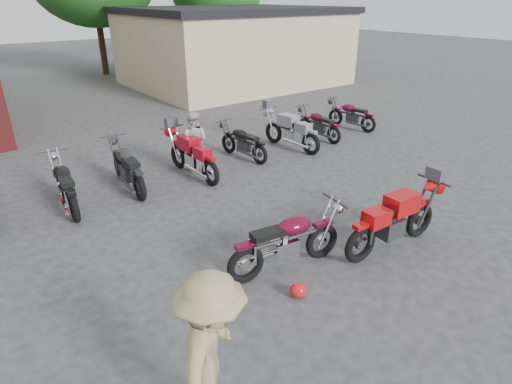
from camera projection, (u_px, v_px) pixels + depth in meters
ground at (321, 266)px, 7.47m from camera, size 90.00×90.00×0.00m
stucco_building at (234, 49)px, 22.25m from camera, size 10.00×8.00×3.50m
tree_3 at (217, 3)px, 28.38m from camera, size 6.08×6.08×7.60m
vintage_motorcycle at (288, 238)px, 7.15m from camera, size 2.18×0.99×1.22m
sportbike at (395, 217)px, 7.75m from camera, size 2.25×0.87×1.28m
helmet at (298, 290)px, 6.66m from camera, size 0.30×0.30×0.24m
person_light at (194, 141)px, 11.24m from camera, size 0.98×0.98×1.61m
person_tan at (213, 357)px, 4.32m from camera, size 1.39×1.43×1.96m
row_bike_2 at (64, 183)px, 9.28m from camera, size 0.84×2.10×1.19m
row_bike_3 at (127, 165)px, 10.21m from camera, size 0.87×2.17×1.23m
row_bike_4 at (192, 153)px, 10.93m from camera, size 0.79×2.17×1.24m
row_bike_5 at (243, 140)px, 12.19m from camera, size 0.81×1.89×1.06m
row_bike_6 at (291, 129)px, 12.94m from camera, size 0.91×2.19×1.24m
row_bike_7 at (319, 123)px, 13.87m from camera, size 0.61×1.82×1.05m
row_bike_8 at (351, 113)px, 14.94m from camera, size 0.86×1.92×1.07m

